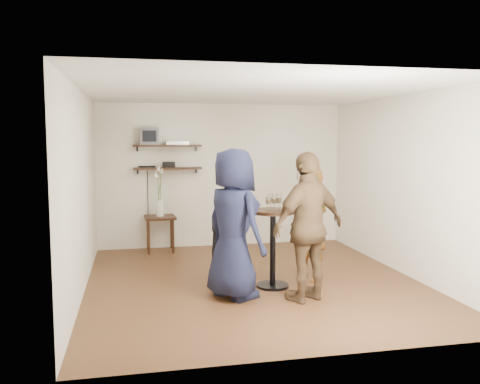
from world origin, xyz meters
name	(u,v)px	position (x,y,z in m)	size (l,w,h in m)	color
room	(253,188)	(0.00, 0.00, 1.30)	(4.58, 5.08, 2.68)	#4A2417
shelf_upper	(167,146)	(-1.00, 2.38, 1.85)	(1.20, 0.25, 0.04)	black
shelf_lower	(168,168)	(-1.00, 2.38, 1.45)	(1.20, 0.25, 0.04)	black
crt_monitor	(149,136)	(-1.31, 2.38, 2.02)	(0.32, 0.30, 0.30)	#59595B
dvd_deck	(177,143)	(-0.82, 2.38, 1.90)	(0.40, 0.24, 0.06)	silver
radio	(169,165)	(-0.98, 2.38, 1.52)	(0.22, 0.10, 0.10)	black
power_strip	(147,167)	(-1.36, 2.42, 1.48)	(0.30, 0.05, 0.03)	black
side_table	(160,222)	(-1.16, 2.20, 0.52)	(0.55, 0.55, 0.63)	black
vase_lilies	(160,200)	(-1.16, 2.20, 0.91)	(0.19, 0.19, 0.92)	white
drinks_table	(273,238)	(0.20, -0.29, 0.67)	(0.57, 0.57, 1.04)	black
wine_glass_fl	(268,201)	(0.12, -0.32, 1.16)	(0.06, 0.06, 0.18)	silver
wine_glass_fr	(279,199)	(0.26, -0.34, 1.18)	(0.07, 0.07, 0.22)	silver
wine_glass_bl	(270,199)	(0.18, -0.22, 1.18)	(0.07, 0.07, 0.21)	silver
wine_glass_br	(274,200)	(0.22, -0.28, 1.16)	(0.06, 0.06, 0.19)	silver
person_plaid	(311,224)	(0.83, -0.03, 0.78)	(0.57, 0.37, 1.57)	#A02612
person_dark	(234,219)	(-0.21, 0.25, 0.84)	(0.82, 0.64, 1.69)	black
person_navy	(234,224)	(-0.40, -0.63, 0.93)	(0.91, 0.59, 1.86)	black
person_brown	(309,227)	(0.47, -0.92, 0.91)	(1.07, 0.44, 1.82)	#4D3621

